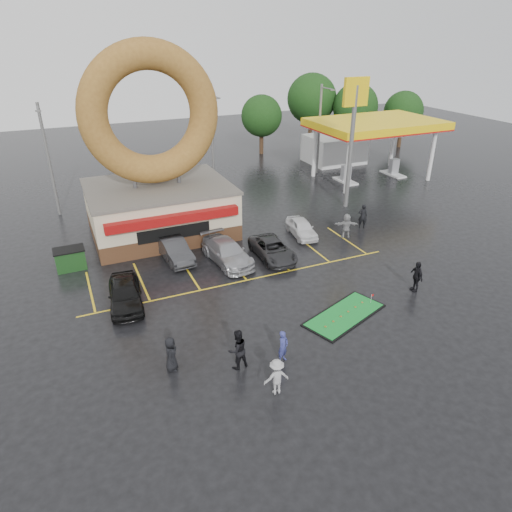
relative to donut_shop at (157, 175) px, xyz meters
name	(u,v)px	position (x,y,z in m)	size (l,w,h in m)	color
ground	(270,308)	(3.00, -12.97, -4.46)	(120.00, 120.00, 0.00)	black
donut_shop	(157,175)	(0.00, 0.00, 0.00)	(10.20, 8.70, 13.50)	#472B19
gas_station	(357,137)	(23.00, 7.97, -0.77)	(12.30, 13.65, 5.90)	silver
shell_sign	(353,120)	(16.00, -0.97, 2.91)	(2.20, 0.36, 10.60)	slate
streetlight_left	(48,158)	(-7.00, 6.95, 0.32)	(0.40, 2.21, 9.00)	slate
streetlight_mid	(213,140)	(7.00, 7.95, 0.32)	(0.40, 2.21, 9.00)	slate
streetlight_right	(320,128)	(19.00, 8.95, 0.32)	(0.40, 2.21, 9.00)	slate
tree_far_a	(355,106)	(29.00, 17.03, 0.72)	(5.60, 5.60, 8.00)	#332114
tree_far_b	(403,111)	(35.00, 15.03, 0.07)	(4.90, 4.90, 7.00)	#332114
tree_far_c	(312,99)	(25.00, 21.03, 1.37)	(6.30, 6.30, 9.00)	#332114
tree_far_d	(262,116)	(17.00, 19.03, 0.07)	(4.90, 4.90, 7.00)	#332114
car_black	(125,294)	(-4.28, -9.43, -3.72)	(1.77, 4.40, 1.50)	black
car_dgrey	(174,250)	(-0.32, -4.97, -3.75)	(1.52, 4.35, 1.43)	#2C2C2E
car_silver	(227,252)	(2.78, -6.76, -3.74)	(2.03, 5.00, 1.45)	#9D9CA1
car_grey	(273,249)	(5.79, -7.42, -3.84)	(2.08, 4.52, 1.25)	#2A2A2D
car_white	(302,228)	(9.37, -4.97, -3.83)	(1.50, 3.74, 1.27)	silver
person_blue	(283,346)	(1.58, -17.28, -3.65)	(0.60, 0.39, 1.64)	navy
person_blackjkt	(237,349)	(-0.50, -16.82, -3.47)	(0.96, 0.75, 1.98)	black
person_hoodie	(277,377)	(0.39, -19.01, -3.62)	(1.10, 0.63, 1.70)	#97979A
person_bystander	(171,354)	(-3.29, -15.75, -3.61)	(0.84, 0.55, 1.71)	black
person_cameraman	(416,276)	(11.64, -14.71, -3.52)	(1.11, 0.46, 1.89)	black
person_walker_near	(346,226)	(12.25, -6.55, -3.54)	(1.71, 0.54, 1.84)	gray
person_walker_far	(363,216)	(14.42, -5.54, -3.50)	(0.70, 0.46, 1.93)	black
dumpster	(70,259)	(-6.77, -3.53, -3.81)	(1.80, 1.20, 1.30)	#1A4319
putting_green	(344,315)	(6.35, -15.28, -4.43)	(5.34, 3.70, 0.61)	black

